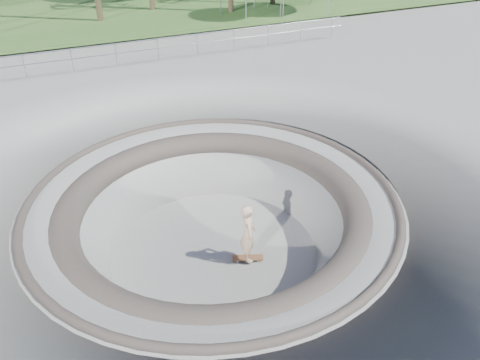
# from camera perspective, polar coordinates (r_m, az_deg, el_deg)

# --- Properties ---
(ground) EXTENTS (180.00, 180.00, 0.00)m
(ground) POSITION_cam_1_polar(r_m,az_deg,el_deg) (12.90, -3.36, -2.19)
(ground) COLOR #9D9C98
(ground) RESTS_ON ground
(skate_bowl) EXTENTS (14.00, 14.00, 4.10)m
(skate_bowl) POSITION_cam_1_polar(r_m,az_deg,el_deg) (14.01, -3.12, -8.40)
(skate_bowl) COLOR #9D9C98
(skate_bowl) RESTS_ON ground
(distant_hills) EXTENTS (103.20, 45.00, 28.60)m
(distant_hills) POSITION_cam_1_polar(r_m,az_deg,el_deg) (69.07, -18.88, 18.50)
(distant_hills) COLOR olive
(distant_hills) RESTS_ON ground
(safety_railing) EXTENTS (25.00, 0.06, 1.03)m
(safety_railing) POSITION_cam_1_polar(r_m,az_deg,el_deg) (23.25, -14.85, 14.62)
(safety_railing) COLOR #93979C
(safety_railing) RESTS_ON ground
(skateboard) EXTENTS (0.91, 0.57, 0.09)m
(skateboard) POSITION_cam_1_polar(r_m,az_deg,el_deg) (13.69, 0.96, -9.47)
(skateboard) COLOR brown
(skateboard) RESTS_ON ground
(skater) EXTENTS (0.59, 0.75, 1.81)m
(skater) POSITION_cam_1_polar(r_m,az_deg,el_deg) (13.10, 0.99, -6.44)
(skater) COLOR beige
(skater) RESTS_ON skateboard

